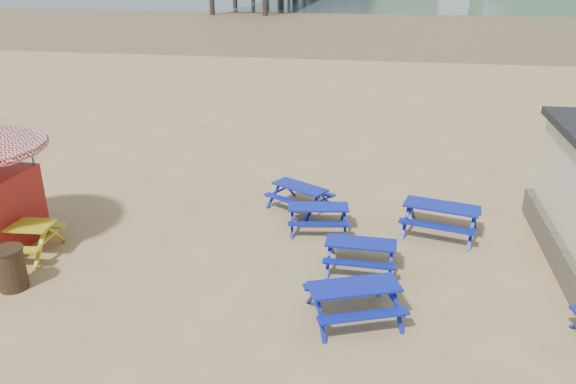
% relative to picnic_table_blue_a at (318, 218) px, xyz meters
% --- Properties ---
extents(ground, '(400.00, 400.00, 0.00)m').
position_rel_picnic_table_blue_a_xyz_m(ground, '(-1.05, -1.42, -0.34)').
color(ground, tan).
rests_on(ground, ground).
extents(wet_sand, '(400.00, 400.00, 0.00)m').
position_rel_picnic_table_blue_a_xyz_m(wet_sand, '(-1.05, 53.58, -0.34)').
color(wet_sand, brown).
rests_on(wet_sand, ground).
extents(picnic_table_blue_a, '(1.81, 1.55, 0.68)m').
position_rel_picnic_table_blue_a_xyz_m(picnic_table_blue_a, '(0.00, 0.00, 0.00)').
color(picnic_table_blue_a, '#130A9A').
rests_on(picnic_table_blue_a, ground).
extents(picnic_table_blue_b, '(2.12, 1.99, 0.70)m').
position_rel_picnic_table_blue_a_xyz_m(picnic_table_blue_b, '(-0.71, 1.31, 0.01)').
color(picnic_table_blue_b, '#130A9A').
rests_on(picnic_table_blue_b, ground).
extents(picnic_table_blue_c, '(2.25, 1.96, 0.82)m').
position_rel_picnic_table_blue_a_xyz_m(picnic_table_blue_c, '(3.25, 0.32, 0.07)').
color(picnic_table_blue_c, '#130A9A').
rests_on(picnic_table_blue_c, ground).
extents(picnic_table_blue_d, '(1.68, 1.36, 0.69)m').
position_rel_picnic_table_blue_a_xyz_m(picnic_table_blue_d, '(1.26, -1.93, 0.01)').
color(picnic_table_blue_d, '#130A9A').
rests_on(picnic_table_blue_d, ground).
extents(picnic_table_blue_e, '(2.23, 2.03, 0.77)m').
position_rel_picnic_table_blue_a_xyz_m(picnic_table_blue_e, '(1.24, -3.99, 0.04)').
color(picnic_table_blue_e, '#130A9A').
rests_on(picnic_table_blue_e, ground).
extents(picnic_table_yellow, '(2.15, 1.80, 0.85)m').
position_rel_picnic_table_blue_a_xyz_m(picnic_table_yellow, '(-7.25, -2.75, 0.08)').
color(picnic_table_yellow, gold).
rests_on(picnic_table_yellow, ground).
extents(litter_bin, '(0.68, 0.68, 0.99)m').
position_rel_picnic_table_blue_a_xyz_m(litter_bin, '(-6.33, -4.18, 0.16)').
color(litter_bin, '#321F17').
rests_on(litter_bin, ground).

